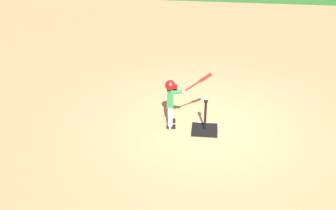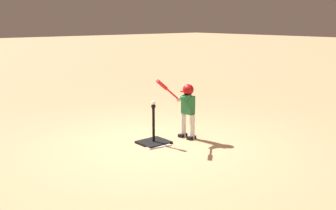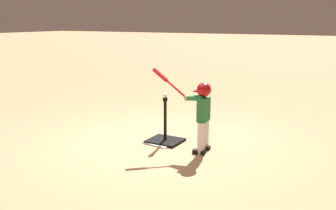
# 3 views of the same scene
# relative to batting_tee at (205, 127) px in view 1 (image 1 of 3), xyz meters

# --- Properties ---
(ground_plane) EXTENTS (90.00, 90.00, 0.00)m
(ground_plane) POSITION_rel_batting_tee_xyz_m (0.04, 0.11, -0.08)
(ground_plane) COLOR #AD7F56
(home_plate) EXTENTS (0.51, 0.51, 0.02)m
(home_plate) POSITION_rel_batting_tee_xyz_m (0.03, 0.05, -0.07)
(home_plate) COLOR white
(home_plate) RESTS_ON ground_plane
(batting_tee) EXTENTS (0.51, 0.46, 0.71)m
(batting_tee) POSITION_rel_batting_tee_xyz_m (0.00, 0.00, 0.00)
(batting_tee) COLOR black
(batting_tee) RESTS_ON ground_plane
(batter_child) EXTENTS (0.91, 0.33, 1.20)m
(batter_child) POSITION_rel_batting_tee_xyz_m (-0.67, 0.14, 0.57)
(batter_child) COLOR silver
(batter_child) RESTS_ON ground_plane
(baseball) EXTENTS (0.07, 0.07, 0.07)m
(baseball) POSITION_rel_batting_tee_xyz_m (0.00, -0.00, 0.67)
(baseball) COLOR white
(baseball) RESTS_ON batting_tee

